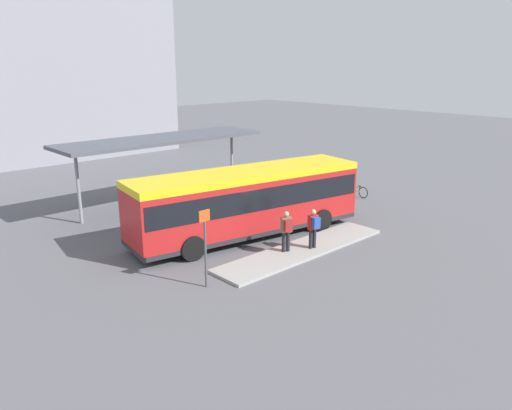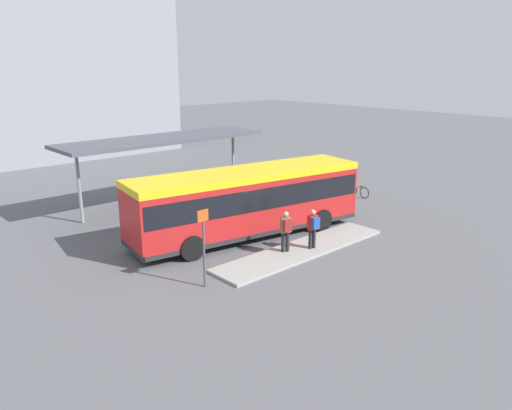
% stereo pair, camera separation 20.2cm
% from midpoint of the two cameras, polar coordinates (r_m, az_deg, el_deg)
% --- Properties ---
extents(ground_plane, '(120.00, 120.00, 0.00)m').
position_cam_midpoint_polar(ground_plane, '(22.51, -0.75, -3.59)').
color(ground_plane, '#5B5B60').
extents(curb_island, '(8.57, 1.80, 0.12)m').
position_cam_midpoint_polar(curb_island, '(20.88, 5.56, -5.10)').
color(curb_island, '#9E9E99').
rests_on(curb_island, ground_plane).
extents(city_bus, '(10.99, 4.26, 3.03)m').
position_cam_midpoint_polar(city_bus, '(21.99, -0.75, 0.78)').
color(city_bus, red).
rests_on(city_bus, ground_plane).
extents(pedestrian_waiting, '(0.45, 0.49, 1.67)m').
position_cam_midpoint_polar(pedestrian_waiting, '(20.57, 6.83, -2.46)').
color(pedestrian_waiting, '#232328').
rests_on(pedestrian_waiting, curb_island).
extents(pedestrian_companion, '(0.50, 0.54, 1.70)m').
position_cam_midpoint_polar(pedestrian_companion, '(20.10, 3.73, -2.76)').
color(pedestrian_companion, '#232328').
rests_on(pedestrian_companion, curb_island).
extents(bicycle_orange, '(0.48, 1.56, 0.68)m').
position_cam_midpoint_polar(bicycle_orange, '(29.62, 11.82, 1.58)').
color(bicycle_orange, black).
rests_on(bicycle_orange, ground_plane).
extents(bicycle_black, '(0.48, 1.54, 0.67)m').
position_cam_midpoint_polar(bicycle_black, '(29.93, 10.30, 1.80)').
color(bicycle_black, black).
rests_on(bicycle_black, ground_plane).
extents(bicycle_green, '(0.48, 1.64, 0.71)m').
position_cam_midpoint_polar(bicycle_green, '(30.48, 9.17, 2.15)').
color(bicycle_green, black).
rests_on(bicycle_green, ground_plane).
extents(station_shelter, '(11.27, 3.17, 3.72)m').
position_cam_midpoint_polar(station_shelter, '(27.13, -10.34, 7.33)').
color(station_shelter, '#4C515B').
rests_on(station_shelter, ground_plane).
extents(potted_planter_near_shelter, '(0.91, 0.91, 1.37)m').
position_cam_midpoint_polar(potted_planter_near_shelter, '(26.06, -5.17, 0.72)').
color(potted_planter_near_shelter, slate).
rests_on(potted_planter_near_shelter, ground_plane).
extents(platform_sign, '(0.44, 0.08, 2.80)m').
position_cam_midpoint_polar(platform_sign, '(17.14, -5.66, -4.55)').
color(platform_sign, '#4C4C51').
rests_on(platform_sign, ground_plane).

